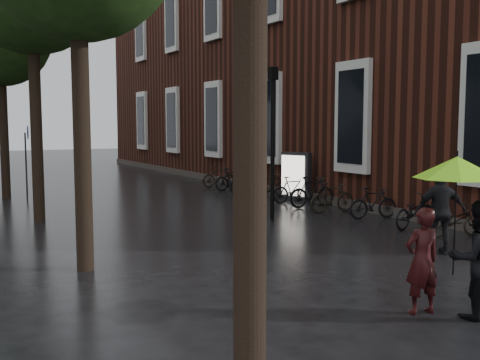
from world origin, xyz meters
TOP-DOWN VIEW (x-y plane):
  - brick_building at (10.47, 19.46)m, footprint 10.20×33.20m
  - street_trees at (-3.99, 15.91)m, footprint 4.33×34.03m
  - person_burgundy at (-0.43, 2.12)m, footprint 0.63×0.47m
  - person_black at (0.11, 1.60)m, footprint 1.03×0.95m
  - lime_umbrella at (-0.12, 1.83)m, footprint 1.22×1.22m
  - pedestrian_walking at (2.83, 4.63)m, footprint 1.16×0.90m
  - parked_bicycles at (4.59, 11.76)m, footprint 1.97×13.41m
  - ad_lightbox at (4.93, 12.93)m, footprint 0.27×1.17m
  - lamp_post at (2.01, 9.96)m, footprint 0.22×0.22m
  - cycle_sign at (-3.38, 18.27)m, footprint 0.14×0.49m

SIDE VIEW (x-z plane):
  - parked_bicycles at x=4.59m, z-range -0.06..0.99m
  - person_burgundy at x=-0.43m, z-range 0.00..1.58m
  - person_black at x=0.11m, z-range 0.00..1.71m
  - ad_lightbox at x=4.93m, z-range 0.01..1.78m
  - pedestrian_walking at x=2.83m, z-range 0.00..1.84m
  - cycle_sign at x=-3.38m, z-range 0.44..3.15m
  - lime_umbrella at x=-0.12m, z-range 1.27..3.05m
  - lamp_post at x=2.01m, z-range 0.47..4.84m
  - brick_building at x=10.47m, z-range -0.01..11.99m
  - street_trees at x=-3.99m, z-range 1.88..10.79m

